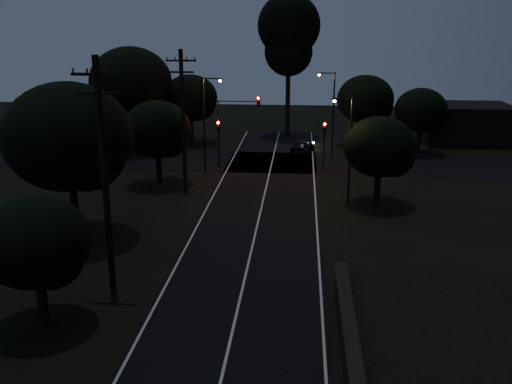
{
  "coord_description": "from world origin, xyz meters",
  "views": [
    {
      "loc": [
        2.69,
        -8.74,
        12.29
      ],
      "look_at": [
        0.0,
        24.0,
        2.5
      ],
      "focal_mm": 40.0,
      "sensor_mm": 36.0,
      "label": 1
    }
  ],
  "objects_px": {
    "streetlight_a": "(206,118)",
    "streetlight_c": "(348,143)",
    "streetlight_b": "(331,109)",
    "signal_left": "(219,135)",
    "utility_pole_far": "(183,120)",
    "tall_pine": "(289,34)",
    "utility_pole_mid": "(105,177)",
    "signal_right": "(324,137)",
    "car": "(302,146)",
    "signal_mast": "(238,118)"
  },
  "relations": [
    {
      "from": "utility_pole_far",
      "to": "streetlight_b",
      "type": "bearing_deg",
      "value": 46.7
    },
    {
      "from": "utility_pole_far",
      "to": "signal_mast",
      "type": "distance_m",
      "value": 8.64
    },
    {
      "from": "streetlight_a",
      "to": "streetlight_b",
      "type": "bearing_deg",
      "value": 29.48
    },
    {
      "from": "streetlight_a",
      "to": "streetlight_c",
      "type": "xyz_separation_m",
      "value": [
        11.14,
        -8.0,
        -0.29
      ]
    },
    {
      "from": "utility_pole_far",
      "to": "tall_pine",
      "type": "distance_m",
      "value": 24.68
    },
    {
      "from": "utility_pole_mid",
      "to": "streetlight_b",
      "type": "bearing_deg",
      "value": 68.7
    },
    {
      "from": "streetlight_b",
      "to": "utility_pole_mid",
      "type": "bearing_deg",
      "value": -111.3
    },
    {
      "from": "utility_pole_far",
      "to": "signal_mast",
      "type": "xyz_separation_m",
      "value": [
        3.09,
        7.99,
        -1.15
      ]
    },
    {
      "from": "signal_left",
      "to": "signal_right",
      "type": "relative_size",
      "value": 1.0
    },
    {
      "from": "signal_right",
      "to": "streetlight_b",
      "type": "distance_m",
      "value": 4.45
    },
    {
      "from": "car",
      "to": "streetlight_c",
      "type": "bearing_deg",
      "value": 116.6
    },
    {
      "from": "utility_pole_far",
      "to": "signal_right",
      "type": "relative_size",
      "value": 2.56
    },
    {
      "from": "signal_left",
      "to": "streetlight_c",
      "type": "height_order",
      "value": "streetlight_c"
    },
    {
      "from": "tall_pine",
      "to": "streetlight_b",
      "type": "bearing_deg",
      "value": -68.62
    },
    {
      "from": "utility_pole_far",
      "to": "signal_mast",
      "type": "bearing_deg",
      "value": 68.89
    },
    {
      "from": "tall_pine",
      "to": "streetlight_b",
      "type": "height_order",
      "value": "tall_pine"
    },
    {
      "from": "utility_pole_mid",
      "to": "tall_pine",
      "type": "bearing_deg",
      "value": 80.07
    },
    {
      "from": "signal_mast",
      "to": "car",
      "type": "relative_size",
      "value": 1.55
    },
    {
      "from": "streetlight_a",
      "to": "signal_mast",
      "type": "bearing_deg",
      "value": 39.77
    },
    {
      "from": "tall_pine",
      "to": "signal_right",
      "type": "distance_m",
      "value": 17.5
    },
    {
      "from": "signal_left",
      "to": "utility_pole_far",
      "type": "bearing_deg",
      "value": -99.94
    },
    {
      "from": "signal_left",
      "to": "streetlight_c",
      "type": "bearing_deg",
      "value": -43.76
    },
    {
      "from": "signal_right",
      "to": "streetlight_c",
      "type": "distance_m",
      "value": 10.18
    },
    {
      "from": "signal_left",
      "to": "signal_right",
      "type": "xyz_separation_m",
      "value": [
        9.2,
        0.0,
        0.0
      ]
    },
    {
      "from": "utility_pole_mid",
      "to": "streetlight_c",
      "type": "bearing_deg",
      "value": 51.74
    },
    {
      "from": "utility_pole_mid",
      "to": "utility_pole_far",
      "type": "xyz_separation_m",
      "value": [
        0.0,
        17.0,
        -0.25
      ]
    },
    {
      "from": "streetlight_a",
      "to": "utility_pole_far",
      "type": "bearing_deg",
      "value": -96.59
    },
    {
      "from": "tall_pine",
      "to": "streetlight_a",
      "type": "bearing_deg",
      "value": -110.36
    },
    {
      "from": "streetlight_b",
      "to": "car",
      "type": "xyz_separation_m",
      "value": [
        -2.58,
        2.0,
        -3.95
      ]
    },
    {
      "from": "streetlight_a",
      "to": "car",
      "type": "distance_m",
      "value": 12.01
    },
    {
      "from": "signal_right",
      "to": "streetlight_a",
      "type": "bearing_deg",
      "value": -168.66
    },
    {
      "from": "streetlight_b",
      "to": "streetlight_c",
      "type": "relative_size",
      "value": 1.07
    },
    {
      "from": "utility_pole_mid",
      "to": "streetlight_a",
      "type": "bearing_deg",
      "value": 88.27
    },
    {
      "from": "streetlight_b",
      "to": "signal_left",
      "type": "bearing_deg",
      "value": -157.95
    },
    {
      "from": "utility_pole_far",
      "to": "tall_pine",
      "type": "xyz_separation_m",
      "value": [
        7.0,
        23.0,
        5.6
      ]
    },
    {
      "from": "tall_pine",
      "to": "signal_right",
      "type": "xyz_separation_m",
      "value": [
        3.6,
        -15.01,
        -8.24
      ]
    },
    {
      "from": "streetlight_b",
      "to": "car",
      "type": "height_order",
      "value": "streetlight_b"
    },
    {
      "from": "utility_pole_far",
      "to": "car",
      "type": "bearing_deg",
      "value": 58.05
    },
    {
      "from": "tall_pine",
      "to": "streetlight_c",
      "type": "xyz_separation_m",
      "value": [
        4.83,
        -25.0,
        -6.73
      ]
    },
    {
      "from": "signal_right",
      "to": "streetlight_c",
      "type": "relative_size",
      "value": 0.55
    },
    {
      "from": "tall_pine",
      "to": "signal_mast",
      "type": "height_order",
      "value": "tall_pine"
    },
    {
      "from": "signal_left",
      "to": "signal_right",
      "type": "height_order",
      "value": "same"
    },
    {
      "from": "tall_pine",
      "to": "signal_right",
      "type": "height_order",
      "value": "tall_pine"
    },
    {
      "from": "signal_right",
      "to": "signal_mast",
      "type": "distance_m",
      "value": 7.66
    },
    {
      "from": "utility_pole_mid",
      "to": "streetlight_b",
      "type": "distance_m",
      "value": 31.15
    },
    {
      "from": "signal_right",
      "to": "signal_mast",
      "type": "relative_size",
      "value": 0.66
    },
    {
      "from": "signal_right",
      "to": "car",
      "type": "bearing_deg",
      "value": 107.28
    },
    {
      "from": "utility_pole_mid",
      "to": "signal_mast",
      "type": "xyz_separation_m",
      "value": [
        3.09,
        24.99,
        -1.4
      ]
    },
    {
      "from": "utility_pole_mid",
      "to": "streetlight_c",
      "type": "distance_m",
      "value": 19.15
    },
    {
      "from": "signal_mast",
      "to": "car",
      "type": "height_order",
      "value": "signal_mast"
    }
  ]
}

